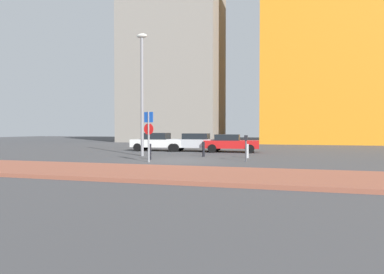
% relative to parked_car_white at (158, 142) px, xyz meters
% --- Properties ---
extents(ground_plane, '(120.00, 120.00, 0.00)m').
position_rel_parked_car_white_xyz_m(ground_plane, '(4.08, -7.57, -0.76)').
color(ground_plane, '#424244').
extents(sidewalk_brick, '(40.00, 4.12, 0.14)m').
position_rel_parked_car_white_xyz_m(sidewalk_brick, '(4.08, -13.16, -0.69)').
color(sidewalk_brick, '#93513D').
rests_on(sidewalk_brick, ground).
extents(parked_car_white, '(4.36, 2.12, 1.48)m').
position_rel_parked_car_white_xyz_m(parked_car_white, '(0.00, 0.00, 0.00)').
color(parked_car_white, white).
rests_on(parked_car_white, ground).
extents(parked_car_silver, '(4.59, 2.09, 1.44)m').
position_rel_parked_car_white_xyz_m(parked_car_silver, '(3.25, 0.13, -0.01)').
color(parked_car_silver, '#B7BABF').
rests_on(parked_car_silver, ground).
extents(parked_car_red, '(4.22, 2.26, 1.37)m').
position_rel_parked_car_white_xyz_m(parked_car_red, '(6.02, -0.05, -0.04)').
color(parked_car_red, red).
rests_on(parked_car_red, ground).
extents(parking_sign_post, '(0.59, 0.16, 2.69)m').
position_rel_parked_car_white_xyz_m(parking_sign_post, '(2.90, -8.82, 0.93)').
color(parking_sign_post, gray).
rests_on(parking_sign_post, ground).
extents(parking_meter, '(0.18, 0.14, 1.42)m').
position_rel_parked_car_white_xyz_m(parking_meter, '(7.84, -7.07, 0.16)').
color(parking_meter, '#4C4C51').
rests_on(parking_meter, ground).
extents(street_lamp, '(0.70, 0.36, 8.02)m').
position_rel_parked_car_white_xyz_m(street_lamp, '(0.89, -5.13, 3.89)').
color(street_lamp, gray).
rests_on(street_lamp, ground).
extents(traffic_bollard_near, '(0.16, 0.16, 0.86)m').
position_rel_parked_car_white_xyz_m(traffic_bollard_near, '(7.72, -4.93, -0.33)').
color(traffic_bollard_near, '#B7B7BC').
rests_on(traffic_bollard_near, ground).
extents(traffic_bollard_mid, '(0.16, 0.16, 0.96)m').
position_rel_parked_car_white_xyz_m(traffic_bollard_mid, '(4.92, -4.65, -0.28)').
color(traffic_bollard_mid, black).
rests_on(traffic_bollard_mid, ground).
extents(traffic_bollard_far, '(0.14, 0.14, 0.91)m').
position_rel_parked_car_white_xyz_m(traffic_bollard_far, '(2.40, -7.43, -0.31)').
color(traffic_bollard_far, black).
rests_on(traffic_bollard_far, ground).
extents(building_colorful_midrise, '(19.76, 15.99, 25.94)m').
position_rel_parked_car_white_xyz_m(building_colorful_midrise, '(17.27, 22.43, 12.21)').
color(building_colorful_midrise, orange).
rests_on(building_colorful_midrise, ground).
extents(building_under_construction, '(13.97, 10.41, 22.63)m').
position_rel_parked_car_white_xyz_m(building_under_construction, '(-5.48, 20.79, 10.56)').
color(building_under_construction, gray).
rests_on(building_under_construction, ground).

